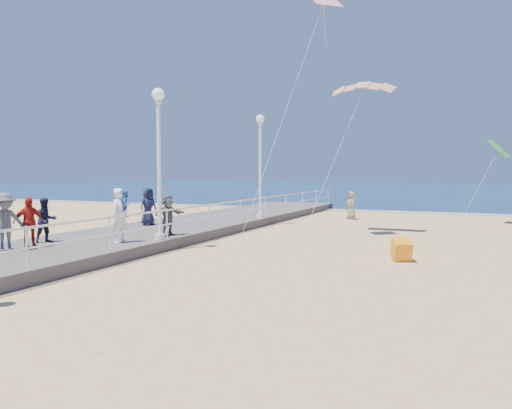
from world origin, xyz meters
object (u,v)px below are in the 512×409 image
at_px(lamp_post_far, 260,155).
at_px(beach_walker_c, 351,205).
at_px(toddler_held, 126,204).
at_px(spectator_2, 5,222).
at_px(spectator_3, 29,223).
at_px(lamp_post_mid, 159,147).
at_px(spectator_5, 168,215).
at_px(box_kite, 402,252).
at_px(spectator_4, 148,206).
at_px(spectator_7, 46,220).
at_px(woman_holding_toddler, 120,215).

relative_size(lamp_post_far, beach_walker_c, 3.22).
bearing_deg(toddler_held, lamp_post_far, -0.95).
bearing_deg(lamp_post_far, spectator_2, -102.43).
distance_m(spectator_2, spectator_3, 0.73).
distance_m(lamp_post_mid, beach_walker_c, 14.85).
bearing_deg(toddler_held, lamp_post_mid, -28.34).
bearing_deg(lamp_post_mid, spectator_5, 108.31).
distance_m(lamp_post_mid, spectator_3, 4.90).
relative_size(lamp_post_far, spectator_3, 3.32).
xyz_separation_m(spectator_2, spectator_5, (2.53, 4.98, -0.11)).
relative_size(spectator_2, box_kite, 2.96).
height_order(lamp_post_mid, spectator_4, lamp_post_mid).
xyz_separation_m(lamp_post_far, spectator_7, (-3.13, -11.16, -2.50)).
height_order(toddler_held, spectator_2, spectator_2).
bearing_deg(spectator_3, box_kite, -40.83).
bearing_deg(spectator_2, spectator_7, 36.47).
xyz_separation_m(spectator_3, box_kite, (10.83, 4.58, -0.90)).
height_order(toddler_held, spectator_4, toddler_held).
bearing_deg(spectator_2, lamp_post_far, 15.48).
distance_m(lamp_post_far, toddler_held, 10.25).
bearing_deg(woman_holding_toddler, lamp_post_mid, -30.40).
bearing_deg(beach_walker_c, spectator_5, -54.08).
bearing_deg(spectator_5, spectator_2, 166.62).
bearing_deg(spectator_3, lamp_post_far, 13.95).
height_order(toddler_held, spectator_7, toddler_held).
distance_m(lamp_post_mid, spectator_7, 4.56).
bearing_deg(lamp_post_far, lamp_post_mid, -90.00).
distance_m(lamp_post_mid, box_kite, 8.91).
relative_size(lamp_post_mid, box_kite, 8.87).
xyz_separation_m(lamp_post_far, woman_holding_toddler, (-0.78, -10.20, -2.34)).
relative_size(lamp_post_mid, spectator_4, 3.15).
height_order(spectator_3, beach_walker_c, spectator_3).
distance_m(lamp_post_mid, spectator_2, 5.44).
bearing_deg(woman_holding_toddler, beach_walker_c, -13.29).
xyz_separation_m(spectator_3, beach_walker_c, (6.27, 17.41, -0.38)).
relative_size(woman_holding_toddler, spectator_7, 1.22).
relative_size(spectator_4, spectator_5, 1.09).
relative_size(spectator_4, beach_walker_c, 1.02).
bearing_deg(beach_walker_c, box_kite, -17.90).
xyz_separation_m(toddler_held, spectator_2, (-2.23, -2.93, -0.42)).
xyz_separation_m(lamp_post_mid, box_kite, (8.15, 1.30, -3.36)).
bearing_deg(box_kite, spectator_4, 144.47).
distance_m(toddler_held, spectator_5, 2.14).
height_order(spectator_3, spectator_7, spectator_3).
xyz_separation_m(spectator_4, spectator_7, (0.03, -5.83, -0.09)).
height_order(toddler_held, spectator_3, toddler_held).
bearing_deg(spectator_7, lamp_post_far, 6.31).
height_order(woman_holding_toddler, spectator_5, woman_holding_toddler).
relative_size(toddler_held, box_kite, 1.54).
relative_size(lamp_post_far, spectator_2, 3.00).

